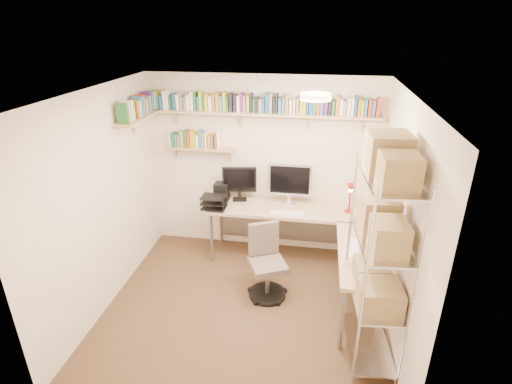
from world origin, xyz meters
TOP-DOWN VIEW (x-y plane):
  - ground at (0.00, 0.00)m, footprint 3.20×3.20m
  - room_shell at (0.00, 0.00)m, footprint 3.24×3.04m
  - wall_shelves at (-0.42, 1.30)m, footprint 3.12×1.09m
  - corner_desk at (0.50, 0.92)m, footprint 2.43×2.01m
  - office_chair at (0.23, 0.33)m, footprint 0.54×0.54m
  - wire_rack at (1.36, -0.48)m, footprint 0.51×0.91m

SIDE VIEW (x-z plane):
  - ground at x=0.00m, z-range 0.00..0.00m
  - office_chair at x=0.23m, z-range -0.07..0.84m
  - corner_desk at x=0.50m, z-range 0.10..1.47m
  - wire_rack at x=1.36m, z-range 0.31..2.58m
  - room_shell at x=0.00m, z-range 0.29..2.81m
  - wall_shelves at x=-0.42m, z-range 1.63..2.43m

